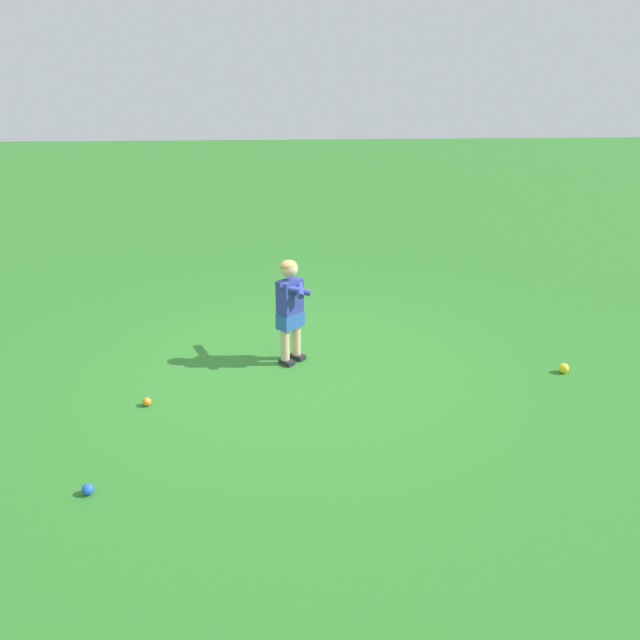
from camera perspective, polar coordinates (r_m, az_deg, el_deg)
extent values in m
plane|color=#2D7528|center=(6.53, -2.23, -4.32)|extent=(40.00, 40.00, 0.00)
cube|color=#232328|center=(6.72, -1.96, -3.25)|extent=(0.17, 0.17, 0.05)
cylinder|color=#DBB28E|center=(6.66, -2.10, -1.77)|extent=(0.09, 0.09, 0.34)
cube|color=#232328|center=(6.61, -2.95, -3.73)|extent=(0.17, 0.17, 0.05)
cylinder|color=#DBB28E|center=(6.54, -3.11, -2.22)|extent=(0.09, 0.09, 0.34)
cube|color=#2856A8|center=(6.50, -2.64, 0.02)|extent=(0.30, 0.30, 0.16)
cube|color=#2D3893|center=(6.41, -2.68, 2.09)|extent=(0.28, 0.28, 0.34)
sphere|color=#DBB28E|center=(6.32, -2.72, 4.52)|extent=(0.17, 0.17, 0.17)
ellipsoid|color=tan|center=(6.32, -2.79, 4.80)|extent=(0.25, 0.25, 0.11)
sphere|color=green|center=(6.29, -1.76, 2.58)|extent=(0.04, 0.04, 0.04)
cylinder|color=black|center=(6.37, -1.99, 2.95)|extent=(0.14, 0.06, 0.05)
cylinder|color=green|center=(6.58, -2.55, 3.87)|extent=(0.35, 0.15, 0.11)
sphere|color=green|center=(6.73, -2.93, 4.48)|extent=(0.07, 0.07, 0.07)
cylinder|color=#2D3893|center=(6.34, -1.79, 2.84)|extent=(0.31, 0.07, 0.14)
cylinder|color=#2D3893|center=(6.29, -2.21, 2.68)|extent=(0.06, 0.31, 0.14)
sphere|color=orange|center=(6.05, -15.01, -6.97)|extent=(0.08, 0.08, 0.08)
sphere|color=yellow|center=(6.86, 20.67, -3.99)|extent=(0.10, 0.10, 0.10)
sphere|color=blue|center=(5.05, -19.77, -13.85)|extent=(0.09, 0.09, 0.09)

